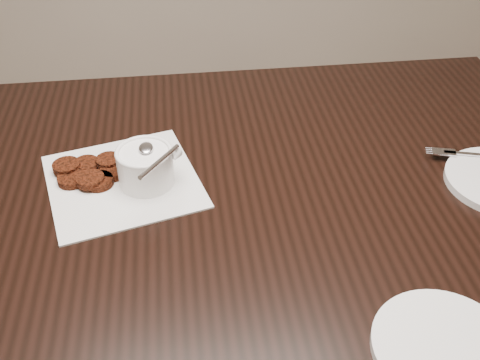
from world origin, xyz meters
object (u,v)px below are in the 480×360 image
plate_empty (445,349)px  table (221,319)px  napkin (123,181)px  sauce_ramekin (143,151)px

plate_empty → table: bearing=125.1°
napkin → plate_empty: size_ratio=1.35×
plate_empty → napkin: bearing=135.9°
napkin → sauce_ramekin: bearing=-11.3°
sauce_ramekin → plate_empty: bearing=-46.6°
table → plate_empty: 0.61m
napkin → plate_empty: bearing=-44.1°
napkin → sauce_ramekin: 0.09m
napkin → sauce_ramekin: size_ratio=1.91×
table → napkin: 0.42m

